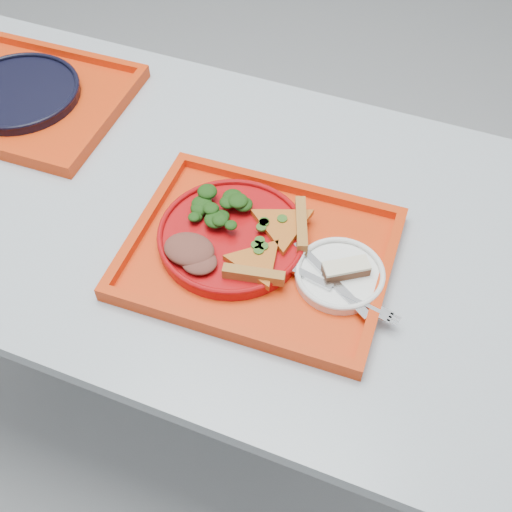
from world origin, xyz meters
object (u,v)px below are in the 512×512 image
(tray_main, at_px, (259,256))
(dinner_plate, at_px, (232,237))
(tray_far, at_px, (21,99))
(dessert_bar, at_px, (346,269))
(navy_plate, at_px, (19,93))

(tray_main, relative_size, dinner_plate, 1.73)
(tray_far, bearing_deg, dessert_bar, -16.36)
(dessert_bar, bearing_deg, dinner_plate, 144.22)
(tray_far, height_order, navy_plate, navy_plate)
(tray_main, relative_size, tray_far, 1.00)
(tray_far, bearing_deg, tray_main, -20.10)
(dinner_plate, distance_m, navy_plate, 0.62)
(navy_plate, bearing_deg, tray_far, 180.00)
(tray_main, height_order, navy_plate, navy_plate)
(tray_far, bearing_deg, navy_plate, -1.56)
(tray_far, height_order, dinner_plate, dinner_plate)
(tray_main, xyz_separation_m, dinner_plate, (-0.05, 0.01, 0.02))
(navy_plate, bearing_deg, tray_main, -18.53)
(tray_far, xyz_separation_m, dinner_plate, (0.58, -0.20, 0.02))
(tray_main, xyz_separation_m, dessert_bar, (0.15, 0.00, 0.03))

